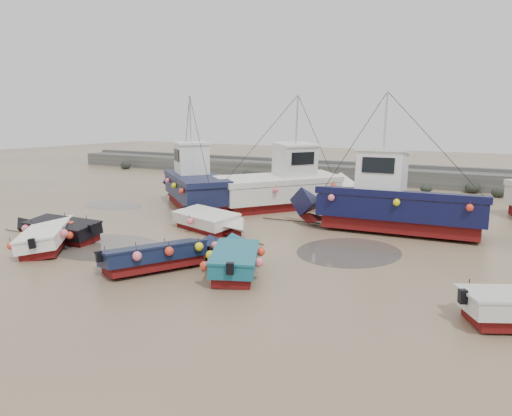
% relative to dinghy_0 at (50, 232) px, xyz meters
% --- Properties ---
extents(ground, '(120.00, 120.00, 0.00)m').
position_rel_dinghy_0_xyz_m(ground, '(4.90, 2.92, -0.54)').
color(ground, '#978260').
rests_on(ground, ground).
extents(seawall, '(60.00, 4.92, 1.50)m').
position_rel_dinghy_0_xyz_m(seawall, '(4.95, 24.91, 0.09)').
color(seawall, '#5F605B').
rests_on(seawall, ground).
extents(puddle_a, '(4.79, 4.79, 0.01)m').
position_rel_dinghy_0_xyz_m(puddle_a, '(2.04, 1.01, -0.54)').
color(puddle_a, '#524B42').
rests_on(puddle_a, ground).
extents(puddle_b, '(3.91, 3.91, 0.01)m').
position_rel_dinghy_0_xyz_m(puddle_b, '(10.68, 5.23, -0.54)').
color(puddle_b, '#524B42').
rests_on(puddle_b, ground).
extents(puddle_c, '(3.89, 3.89, 0.01)m').
position_rel_dinghy_0_xyz_m(puddle_c, '(-4.69, 7.82, -0.54)').
color(puddle_c, '#524B42').
rests_on(puddle_c, ground).
extents(puddle_d, '(6.04, 6.04, 0.01)m').
position_rel_dinghy_0_xyz_m(puddle_d, '(7.63, 14.40, -0.54)').
color(puddle_d, '#524B42').
rests_on(puddle_d, ground).
extents(dinghy_0, '(4.73, 5.24, 1.43)m').
position_rel_dinghy_0_xyz_m(dinghy_0, '(0.00, 0.00, 0.00)').
color(dinghy_0, maroon).
rests_on(dinghy_0, ground).
extents(dinghy_1, '(3.36, 5.39, 1.43)m').
position_rel_dinghy_0_xyz_m(dinghy_1, '(5.94, 0.01, 0.01)').
color(dinghy_1, maroon).
rests_on(dinghy_1, ground).
extents(dinghy_2, '(3.08, 4.98, 1.43)m').
position_rel_dinghy_0_xyz_m(dinghy_2, '(8.27, 0.93, 0.02)').
color(dinghy_2, maroon).
rests_on(dinghy_2, ground).
extents(dinghy_4, '(5.63, 1.91, 1.43)m').
position_rel_dinghy_0_xyz_m(dinghy_4, '(-0.57, 0.82, 0.01)').
color(dinghy_4, maroon).
rests_on(dinghy_4, ground).
extents(dinghy_5, '(5.43, 2.74, 1.43)m').
position_rel_dinghy_0_xyz_m(dinghy_5, '(4.16, 5.33, 0.01)').
color(dinghy_5, maroon).
rests_on(dinghy_5, ground).
extents(cabin_boat_0, '(8.38, 7.34, 6.22)m').
position_rel_dinghy_0_xyz_m(cabin_boat_0, '(-0.50, 10.07, 0.80)').
color(cabin_boat_0, maroon).
rests_on(cabin_boat_0, ground).
extents(cabin_boat_1, '(6.58, 9.09, 6.22)m').
position_rel_dinghy_0_xyz_m(cabin_boat_1, '(4.48, 12.22, 0.80)').
color(cabin_boat_1, maroon).
rests_on(cabin_boat_1, ground).
extents(cabin_boat_2, '(10.48, 3.49, 6.22)m').
position_rel_dinghy_0_xyz_m(cabin_boat_2, '(10.90, 9.39, 0.79)').
color(cabin_boat_2, maroon).
rests_on(cabin_boat_2, ground).
extents(person, '(0.70, 0.51, 1.80)m').
position_rel_dinghy_0_xyz_m(person, '(-1.33, 10.63, -0.54)').
color(person, '#192138').
rests_on(person, ground).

